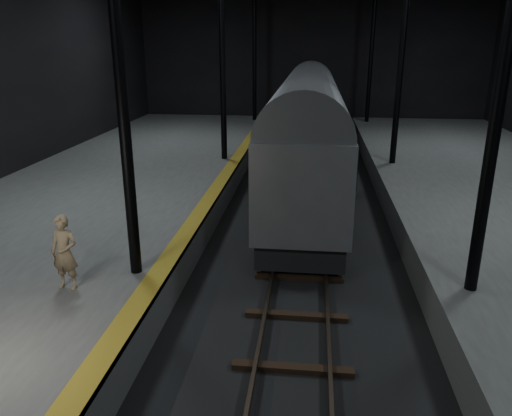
# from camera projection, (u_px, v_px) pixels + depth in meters

# --- Properties ---
(ground) EXTENTS (44.00, 44.00, 0.00)m
(ground) POSITION_uv_depth(u_px,v_px,m) (301.00, 250.00, 15.47)
(ground) COLOR black
(ground) RESTS_ON ground
(platform_left) EXTENTS (9.00, 43.80, 1.00)m
(platform_left) POSITION_uv_depth(u_px,v_px,m) (69.00, 226.00, 16.12)
(platform_left) COLOR #4A4A48
(platform_left) RESTS_ON ground
(tactile_strip) EXTENTS (0.50, 43.80, 0.01)m
(tactile_strip) POSITION_uv_depth(u_px,v_px,m) (197.00, 216.00, 15.50)
(tactile_strip) COLOR #94661A
(tactile_strip) RESTS_ON platform_left
(track) EXTENTS (2.40, 43.00, 0.24)m
(track) POSITION_uv_depth(u_px,v_px,m) (301.00, 248.00, 15.45)
(track) COLOR #3F3328
(track) RESTS_ON ground
(train) EXTENTS (2.78, 18.53, 4.95)m
(train) POSITION_uv_depth(u_px,v_px,m) (308.00, 125.00, 21.20)
(train) COLOR #96979D
(train) RESTS_ON ground
(woman) EXTENTS (0.65, 0.46, 1.68)m
(woman) POSITION_uv_depth(u_px,v_px,m) (65.00, 253.00, 10.75)
(woman) COLOR #917959
(woman) RESTS_ON platform_left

